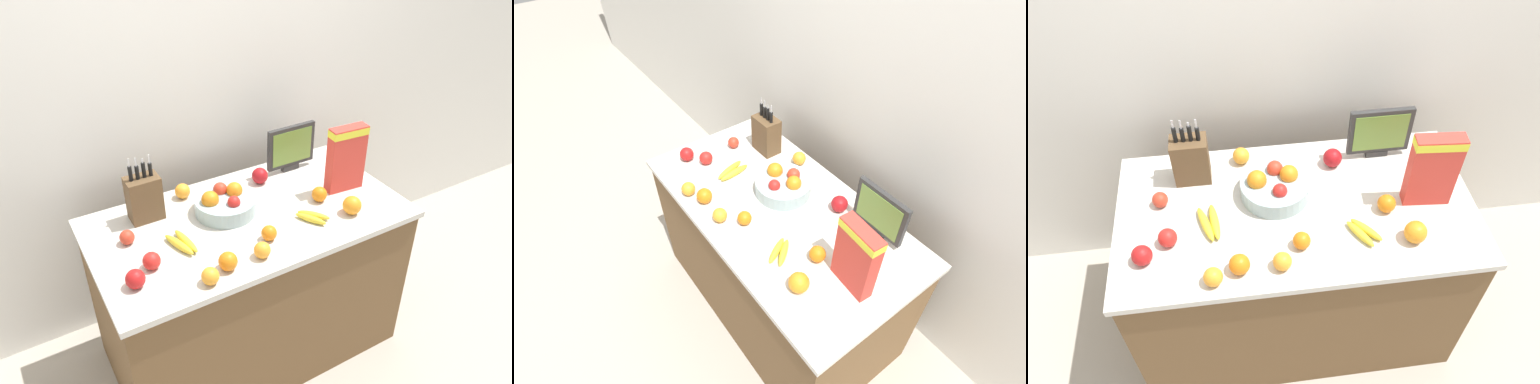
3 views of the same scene
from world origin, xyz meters
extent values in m
plane|color=#B2A899|center=(0.00, 0.00, 0.00)|extent=(14.00, 14.00, 0.00)
cube|color=silver|center=(0.00, 0.60, 1.30)|extent=(9.00, 0.06, 2.60)
cube|color=brown|center=(0.00, 0.00, 0.42)|extent=(1.45, 0.75, 0.84)
cube|color=beige|center=(0.00, 0.00, 0.86)|extent=(1.48, 0.78, 0.03)
cube|color=brown|center=(-0.42, 0.23, 0.98)|extent=(0.15, 0.10, 0.22)
cylinder|color=black|center=(-0.46, 0.23, 1.12)|extent=(0.02, 0.02, 0.07)
cube|color=silver|center=(-0.46, 0.23, 1.18)|extent=(0.01, 0.00, 0.04)
cylinder|color=black|center=(-0.43, 0.23, 1.12)|extent=(0.02, 0.02, 0.06)
cube|color=silver|center=(-0.43, 0.23, 1.17)|extent=(0.01, 0.00, 0.04)
cylinder|color=black|center=(-0.40, 0.23, 1.12)|extent=(0.02, 0.02, 0.07)
cube|color=silver|center=(-0.40, 0.23, 1.17)|extent=(0.01, 0.00, 0.02)
cylinder|color=black|center=(-0.37, 0.23, 1.12)|extent=(0.02, 0.02, 0.06)
cube|color=silver|center=(-0.37, 0.23, 1.17)|extent=(0.01, 0.00, 0.04)
cube|color=#2D2D2D|center=(0.40, 0.26, 0.89)|extent=(0.10, 0.03, 0.03)
cube|color=#2D2D2D|center=(0.40, 0.26, 1.01)|extent=(0.28, 0.02, 0.23)
cube|color=olive|center=(0.40, 0.25, 1.01)|extent=(0.24, 0.00, 0.18)
cube|color=red|center=(0.53, -0.03, 1.04)|extent=(0.20, 0.08, 0.34)
cube|color=yellow|center=(0.53, -0.03, 1.19)|extent=(0.20, 0.08, 0.04)
cylinder|color=#99B2B7|center=(-0.08, 0.09, 0.91)|extent=(0.29, 0.29, 0.08)
sphere|color=orange|center=(-0.02, 0.11, 0.96)|extent=(0.08, 0.08, 0.08)
sphere|color=red|center=(-0.07, 0.15, 0.96)|extent=(0.07, 0.07, 0.07)
sphere|color=orange|center=(-0.15, 0.09, 0.96)|extent=(0.08, 0.08, 0.08)
sphere|color=red|center=(-0.07, 0.02, 0.96)|extent=(0.06, 0.06, 0.06)
ellipsoid|color=yellow|center=(-0.37, -0.05, 0.89)|extent=(0.09, 0.19, 0.03)
ellipsoid|color=yellow|center=(-0.34, -0.05, 0.89)|extent=(0.06, 0.19, 0.03)
ellipsoid|color=yellow|center=(0.22, -0.18, 0.89)|extent=(0.10, 0.15, 0.03)
ellipsoid|color=yellow|center=(0.25, -0.16, 0.89)|extent=(0.12, 0.14, 0.03)
sphere|color=#A31419|center=(0.19, 0.23, 0.91)|extent=(0.08, 0.08, 0.08)
sphere|color=red|center=(-0.61, -0.19, 0.91)|extent=(0.08, 0.08, 0.08)
sphere|color=red|center=(-0.52, -0.12, 0.91)|extent=(0.07, 0.07, 0.07)
sphere|color=red|center=(-0.55, 0.09, 0.90)|extent=(0.07, 0.07, 0.07)
sphere|color=orange|center=(0.36, -0.06, 0.91)|extent=(0.08, 0.08, 0.08)
sphere|color=orange|center=(0.43, -0.22, 0.92)|extent=(0.09, 0.09, 0.09)
sphere|color=orange|center=(-0.20, 0.30, 0.91)|extent=(0.08, 0.08, 0.08)
sphere|color=orange|center=(-0.10, -0.28, 0.91)|extent=(0.07, 0.07, 0.07)
sphere|color=orange|center=(-0.01, -0.20, 0.91)|extent=(0.07, 0.07, 0.07)
sphere|color=orange|center=(-0.25, -0.28, 0.91)|extent=(0.08, 0.08, 0.08)
sphere|color=orange|center=(-0.35, -0.32, 0.91)|extent=(0.07, 0.07, 0.07)
camera|label=1|loc=(-0.92, -1.65, 2.23)|focal=35.00mm
camera|label=2|loc=(1.10, -0.87, 2.31)|focal=28.00mm
camera|label=3|loc=(-0.23, -1.33, 2.43)|focal=35.00mm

